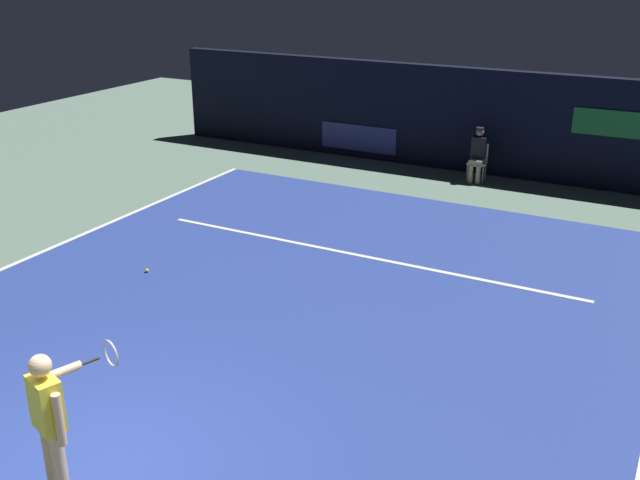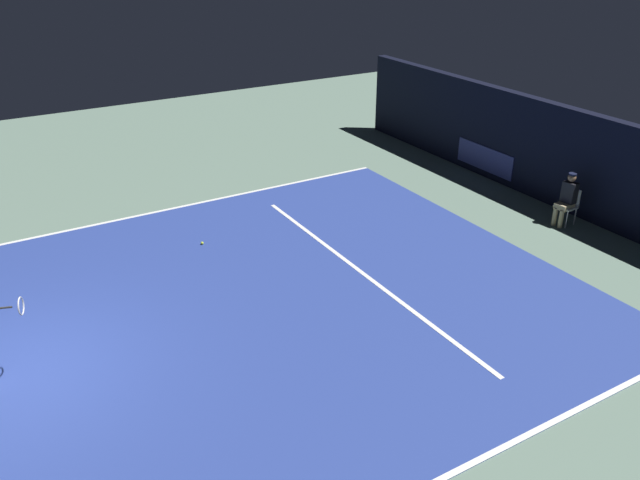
% 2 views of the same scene
% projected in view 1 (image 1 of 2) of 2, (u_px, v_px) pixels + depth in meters
% --- Properties ---
extents(ground_plane, '(33.27, 33.27, 0.00)m').
position_uv_depth(ground_plane, '(305.00, 298.00, 11.93)').
color(ground_plane, slate).
extents(court_surface, '(10.69, 11.58, 0.01)m').
position_uv_depth(court_surface, '(305.00, 298.00, 11.93)').
color(court_surface, navy).
rests_on(court_surface, ground).
extents(line_sideline_right, '(0.10, 11.58, 0.01)m').
position_uv_depth(line_sideline_right, '(66.00, 241.00, 14.24)').
color(line_sideline_right, white).
rests_on(line_sideline_right, court_surface).
extents(line_service, '(8.34, 0.10, 0.01)m').
position_uv_depth(line_service, '(358.00, 255.00, 13.59)').
color(line_service, white).
rests_on(line_service, court_surface).
extents(back_wall, '(17.04, 0.33, 2.60)m').
position_uv_depth(back_wall, '(469.00, 120.00, 18.45)').
color(back_wall, black).
rests_on(back_wall, ground).
extents(tennis_player, '(0.50, 1.05, 1.73)m').
position_uv_depth(tennis_player, '(52.00, 421.00, 7.16)').
color(tennis_player, '#DBAD89').
rests_on(tennis_player, ground).
extents(line_judge_on_chair, '(0.47, 0.56, 1.32)m').
position_uv_depth(line_judge_on_chair, '(478.00, 154.00, 17.79)').
color(line_judge_on_chair, white).
rests_on(line_judge_on_chair, ground).
extents(tennis_ball, '(0.07, 0.07, 0.07)m').
position_uv_depth(tennis_ball, '(147.00, 271.00, 12.86)').
color(tennis_ball, '#CCE033').
rests_on(tennis_ball, court_surface).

